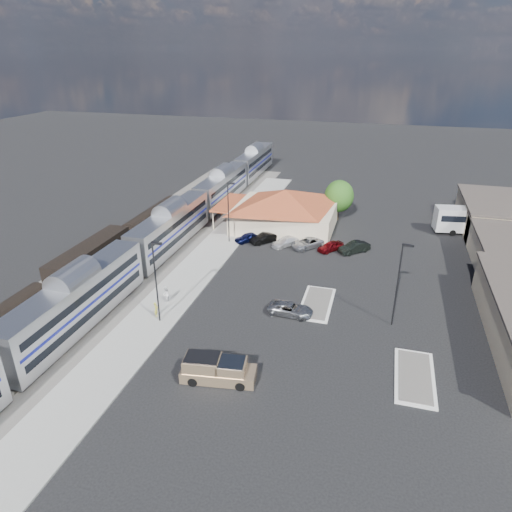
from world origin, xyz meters
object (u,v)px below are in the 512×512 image
(station_depot, at_px, (285,209))
(suv, at_px, (290,309))
(coach_bus, at_px, (479,219))
(pickup_truck, at_px, (219,370))

(station_depot, xyz_separation_m, suv, (6.20, -24.94, -2.46))
(station_depot, height_order, coach_bus, station_depot)
(coach_bus, bearing_deg, pickup_truck, 139.24)
(station_depot, xyz_separation_m, coach_bus, (28.56, 5.46, -0.81))
(station_depot, height_order, suv, station_depot)
(suv, height_order, coach_bus, coach_bus)
(suv, relative_size, coach_bus, 0.37)
(pickup_truck, bearing_deg, station_depot, -4.08)
(station_depot, bearing_deg, pickup_truck, -86.08)
(station_depot, relative_size, suv, 3.82)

